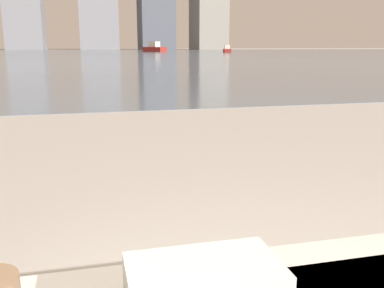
{
  "coord_description": "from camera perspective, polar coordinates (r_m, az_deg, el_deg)",
  "views": [
    {
      "loc": [
        -0.54,
        0.04,
        1.06
      ],
      "look_at": [
        -0.01,
        2.18,
        0.55
      ],
      "focal_mm": 40.0,
      "sensor_mm": 36.0,
      "label": 1
    }
  ],
  "objects": [
    {
      "name": "harbor_boat_1",
      "position": [
        68.93,
        4.7,
        12.42
      ],
      "size": [
        1.75,
        3.25,
        1.16
      ],
      "color": "maroon",
      "rests_on": "harbor_water"
    },
    {
      "name": "harbor_water",
      "position": [
        61.97,
        -13.75,
        11.66
      ],
      "size": [
        180.0,
        110.0,
        0.01
      ],
      "color": "slate",
      "rests_on": "ground_plane"
    },
    {
      "name": "harbor_boat_0",
      "position": [
        76.92,
        -5.04,
        12.62
      ],
      "size": [
        3.88,
        4.72,
        1.73
      ],
      "color": "maroon",
      "rests_on": "harbor_water"
    }
  ]
}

